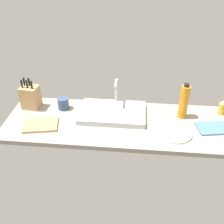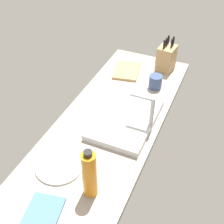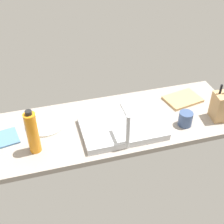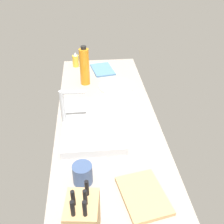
# 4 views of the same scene
# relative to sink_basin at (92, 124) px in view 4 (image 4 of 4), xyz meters

# --- Properties ---
(countertop_slab) EXTENTS (1.72, 0.58, 0.04)m
(countertop_slab) POSITION_rel_sink_basin_xyz_m (0.08, -0.09, -0.04)
(countertop_slab) COLOR gray
(countertop_slab) RESTS_ON ground
(sink_basin) EXTENTS (0.50, 0.32, 0.04)m
(sink_basin) POSITION_rel_sink_basin_xyz_m (0.00, 0.00, 0.00)
(sink_basin) COLOR #B7BABF
(sink_basin) RESTS_ON countertop_slab
(faucet) EXTENTS (0.06, 0.14, 0.23)m
(faucet) POSITION_rel_sink_basin_xyz_m (0.02, 0.14, 0.12)
(faucet) COLOR #B7BABF
(faucet) RESTS_ON countertop_slab
(knife_block) EXTENTS (0.14, 0.12, 0.24)m
(knife_block) POSITION_rel_sink_basin_xyz_m (-0.65, 0.05, 0.07)
(knife_block) COLOR tan
(knife_block) RESTS_ON countertop_slab
(cutting_board) EXTENTS (0.27, 0.21, 0.02)m
(cutting_board) POSITION_rel_sink_basin_xyz_m (-0.50, -0.19, -0.01)
(cutting_board) COLOR tan
(cutting_board) RESTS_ON countertop_slab
(soap_bottle) EXTENTS (0.05, 0.05, 0.12)m
(soap_bottle) POSITION_rel_sink_basin_xyz_m (0.83, 0.10, 0.03)
(soap_bottle) COLOR gold
(soap_bottle) RESTS_ON countertop_slab
(water_bottle) EXTENTS (0.07, 0.07, 0.28)m
(water_bottle) POSITION_rel_sink_basin_xyz_m (0.52, 0.03, 0.11)
(water_bottle) COLOR orange
(water_bottle) RESTS_ON countertop_slab
(dinner_plate) EXTENTS (0.25, 0.25, 0.01)m
(dinner_plate) POSITION_rel_sink_basin_xyz_m (0.45, -0.18, -0.01)
(dinner_plate) COLOR silver
(dinner_plate) RESTS_ON countertop_slab
(dish_towel) EXTENTS (0.26, 0.19, 0.01)m
(dish_towel) POSITION_rel_sink_basin_xyz_m (0.73, -0.10, -0.01)
(dish_towel) COLOR teal
(dish_towel) RESTS_ON countertop_slab
(coffee_mug) EXTENTS (0.09, 0.09, 0.09)m
(coffee_mug) POSITION_rel_sink_basin_xyz_m (-0.39, 0.06, 0.03)
(coffee_mug) COLOR #384C75
(coffee_mug) RESTS_ON countertop_slab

